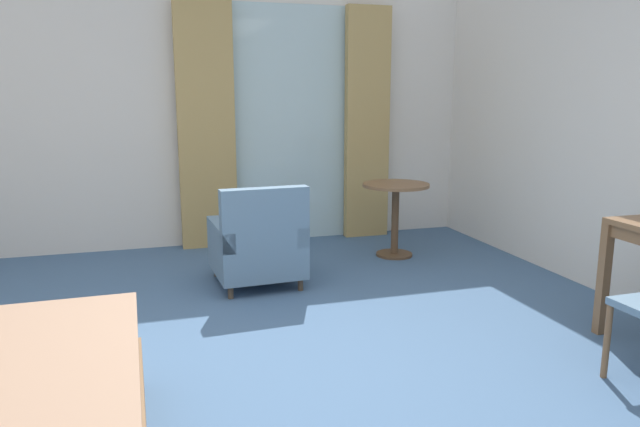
% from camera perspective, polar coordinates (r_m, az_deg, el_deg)
% --- Properties ---
extents(ground, '(6.37, 6.88, 0.10)m').
position_cam_1_polar(ground, '(3.43, -5.78, -16.27)').
color(ground, '#426084').
extents(wall_back, '(5.97, 0.12, 2.77)m').
position_cam_1_polar(wall_back, '(6.19, -11.85, 9.76)').
color(wall_back, silver).
rests_on(wall_back, ground).
extents(balcony_glass_door, '(1.27, 0.02, 2.44)m').
position_cam_1_polar(balcony_glass_door, '(6.27, -3.14, 8.48)').
color(balcony_glass_door, silver).
rests_on(balcony_glass_door, ground).
extents(curtain_panel_left, '(0.56, 0.10, 2.44)m').
position_cam_1_polar(curtain_panel_left, '(6.03, -10.90, 8.19)').
color(curtain_panel_left, tan).
rests_on(curtain_panel_left, ground).
extents(curtain_panel_right, '(0.48, 0.10, 2.44)m').
position_cam_1_polar(curtain_panel_right, '(6.44, 4.56, 8.55)').
color(curtain_panel_right, tan).
rests_on(curtain_panel_right, ground).
extents(armchair_by_window, '(0.72, 0.76, 0.85)m').
position_cam_1_polar(armchair_by_window, '(4.83, -5.99, -3.13)').
color(armchair_by_window, slate).
rests_on(armchair_by_window, ground).
extents(round_cafe_table, '(0.64, 0.64, 0.71)m').
position_cam_1_polar(round_cafe_table, '(5.70, 7.29, 1.02)').
color(round_cafe_table, brown).
rests_on(round_cafe_table, ground).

